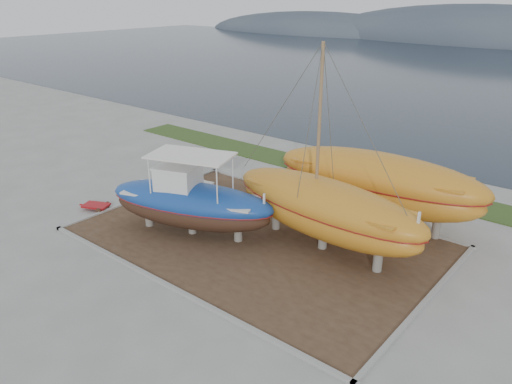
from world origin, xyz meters
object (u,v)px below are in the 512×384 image
Objects in this scene: blue_caique at (191,195)px; orange_bare_hull at (376,190)px; white_dinghy at (187,188)px; red_trailer at (96,207)px; orange_sailboat at (327,153)px.

blue_caique reaches higher than orange_bare_hull.
white_dinghy is (-3.83, 3.19, -1.56)m from blue_caique.
red_trailer is (-13.66, -8.89, -1.85)m from orange_bare_hull.
blue_caique is at bearing -137.98° from orange_bare_hull.
orange_bare_hull is at bearing 8.74° from red_trailer.
white_dinghy is 0.37× the size of orange_bare_hull.
blue_caique reaches higher than white_dinghy.
white_dinghy is 11.05m from orange_sailboat.
white_dinghy is at bearing -163.55° from orange_bare_hull.
orange_sailboat reaches higher than red_trailer.
orange_sailboat is 14.67m from red_trailer.
orange_sailboat is at bearing -102.60° from orange_bare_hull.
red_trailer is (-13.08, -4.45, -4.92)m from orange_sailboat.
blue_caique is 5.22m from white_dinghy.
orange_bare_hull is 16.40m from red_trailer.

